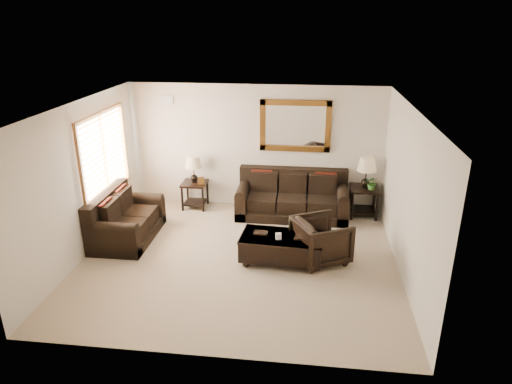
# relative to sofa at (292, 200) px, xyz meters

# --- Properties ---
(room) EXTENTS (5.51, 5.01, 2.71)m
(room) POSITION_rel_sofa_xyz_m (-0.85, -2.04, 1.00)
(room) COLOR #86745C
(room) RESTS_ON ground
(window) EXTENTS (0.07, 1.96, 1.66)m
(window) POSITION_rel_sofa_xyz_m (-3.55, -1.14, 1.20)
(window) COLOR white
(window) RESTS_ON room
(mirror) EXTENTS (1.50, 0.06, 1.10)m
(mirror) POSITION_rel_sofa_xyz_m (-0.00, 0.43, 1.50)
(mirror) COLOR #553511
(mirror) RESTS_ON room
(air_vent) EXTENTS (0.25, 0.02, 0.18)m
(air_vent) POSITION_rel_sofa_xyz_m (-2.75, 0.44, 2.00)
(air_vent) COLOR #999999
(air_vent) RESTS_ON room
(sofa) EXTENTS (2.34, 1.01, 0.96)m
(sofa) POSITION_rel_sofa_xyz_m (0.00, 0.00, 0.00)
(sofa) COLOR black
(sofa) RESTS_ON room
(loveseat) EXTENTS (0.98, 1.65, 0.93)m
(loveseat) POSITION_rel_sofa_xyz_m (-3.15, -1.50, -0.00)
(loveseat) COLOR black
(loveseat) RESTS_ON room
(end_table_left) EXTENTS (0.54, 0.54, 1.19)m
(end_table_left) POSITION_rel_sofa_xyz_m (-2.17, 0.15, 0.43)
(end_table_left) COLOR black
(end_table_left) RESTS_ON room
(end_table_right) EXTENTS (0.59, 0.59, 1.30)m
(end_table_right) POSITION_rel_sofa_xyz_m (1.51, 0.12, 0.50)
(end_table_right) COLOR black
(end_table_right) RESTS_ON room
(coffee_table) EXTENTS (1.47, 0.87, 0.60)m
(coffee_table) POSITION_rel_sofa_xyz_m (-0.09, -2.02, -0.05)
(coffee_table) COLOR black
(coffee_table) RESTS_ON room
(armchair) EXTENTS (1.09, 1.11, 0.87)m
(armchair) POSITION_rel_sofa_xyz_m (0.58, -1.92, 0.09)
(armchair) COLOR black
(armchair) RESTS_ON floor
(potted_plant) EXTENTS (0.34, 0.36, 0.23)m
(potted_plant) POSITION_rel_sofa_xyz_m (1.64, 0.02, 0.41)
(potted_plant) COLOR #24501B
(potted_plant) RESTS_ON end_table_right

